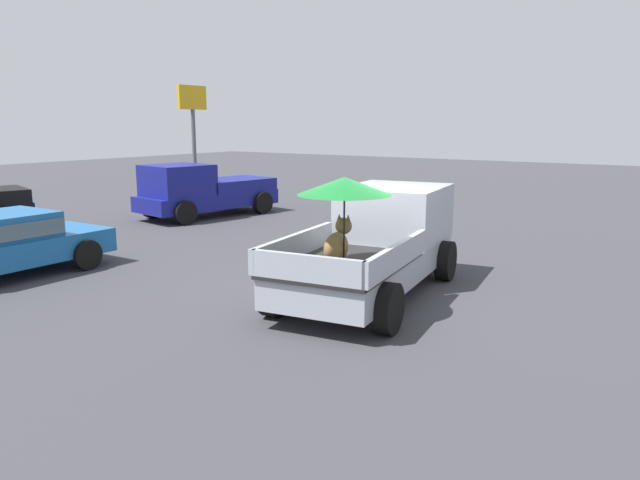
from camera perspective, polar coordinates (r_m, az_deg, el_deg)
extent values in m
plane|color=#38383D|center=(11.12, 4.66, -5.33)|extent=(80.00, 80.00, 0.00)
cylinder|color=black|center=(12.95, 3.45, -1.12)|extent=(0.83, 0.39, 0.80)
cylinder|color=black|center=(12.36, 11.88, -1.94)|extent=(0.83, 0.39, 0.80)
cylinder|color=black|center=(9.90, -4.33, -5.01)|extent=(0.83, 0.39, 0.80)
cylinder|color=black|center=(9.11, 6.47, -6.49)|extent=(0.83, 0.39, 0.80)
cube|color=#9EA3AD|center=(10.97, 4.70, -2.48)|extent=(5.21, 2.52, 0.50)
cube|color=#9EA3AD|center=(12.11, 7.16, 2.58)|extent=(2.35, 2.15, 1.08)
cube|color=#4C606B|center=(13.03, 8.60, 4.03)|extent=(0.31, 1.71, 0.64)
cube|color=black|center=(9.87, 2.32, -2.33)|extent=(3.04, 2.23, 0.06)
cube|color=#9EA3AD|center=(10.21, -2.41, -0.55)|extent=(2.78, 0.51, 0.40)
cube|color=#9EA3AD|center=(9.50, 7.42, -1.52)|extent=(2.78, 0.51, 0.40)
cube|color=#9EA3AD|center=(8.63, -1.26, -2.73)|extent=(0.37, 1.83, 0.40)
ellipsoid|color=olive|center=(9.73, 1.55, -0.77)|extent=(0.72, 0.42, 0.52)
sphere|color=olive|center=(9.93, 2.27, 1.35)|extent=(0.32, 0.32, 0.28)
cone|color=olive|center=(9.94, 1.86, 2.18)|extent=(0.10, 0.10, 0.12)
cone|color=olive|center=(9.88, 2.70, 2.12)|extent=(0.10, 0.10, 0.12)
cylinder|color=black|center=(9.54, 2.31, 1.03)|extent=(0.03, 0.03, 1.19)
cone|color=#19722D|center=(9.44, 2.34, 5.18)|extent=(1.70, 1.70, 0.28)
cylinder|color=black|center=(19.51, -27.70, 1.72)|extent=(0.80, 0.46, 0.76)
cylinder|color=black|center=(19.09, -12.75, 2.56)|extent=(0.79, 0.38, 0.76)
cylinder|color=black|center=(20.68, -15.71, 3.06)|extent=(0.79, 0.38, 0.76)
cylinder|color=black|center=(21.02, -5.51, 3.55)|extent=(0.79, 0.38, 0.76)
cylinder|color=black|center=(22.48, -8.71, 3.97)|extent=(0.79, 0.38, 0.76)
cube|color=navy|center=(20.75, -10.58, 3.79)|extent=(5.02, 2.53, 0.50)
cube|color=navy|center=(19.99, -13.45, 5.56)|extent=(2.16, 2.08, 1.00)
cube|color=navy|center=(21.30, -8.45, 5.26)|extent=(2.95, 2.20, 0.40)
cylinder|color=black|center=(15.34, -25.22, -0.50)|extent=(0.66, 0.23, 0.66)
cylinder|color=black|center=(13.89, -21.38, -1.33)|extent=(0.66, 0.23, 0.66)
cube|color=#195999|center=(13.89, -28.08, -0.96)|extent=(4.33, 1.84, 0.52)
cylinder|color=#59595B|center=(24.07, -11.88, 7.76)|extent=(0.16, 0.16, 3.63)
cube|color=gold|center=(24.05, -12.10, 13.15)|extent=(1.40, 0.12, 0.90)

